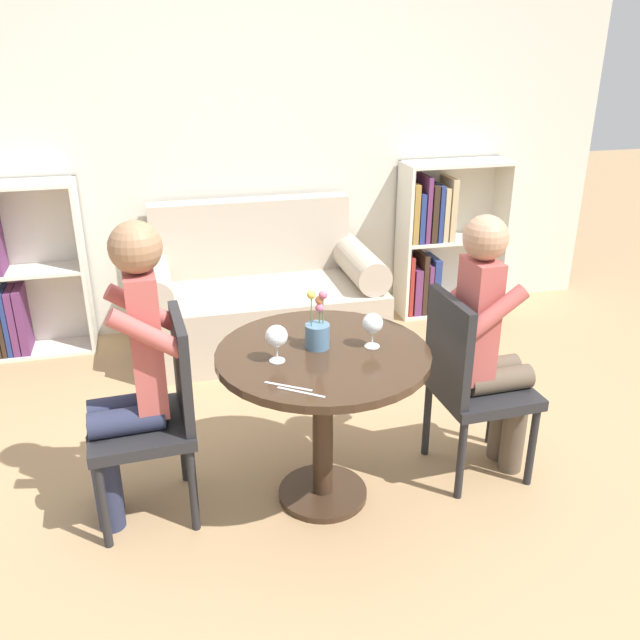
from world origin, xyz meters
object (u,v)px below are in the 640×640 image
at_px(bookshelf_left, 5,277).
at_px(wine_glass_left, 277,337).
at_px(chair_right, 469,379).
at_px(person_left, 130,371).
at_px(chair_left, 157,410).
at_px(wine_glass_right, 373,324).
at_px(bookshelf_right, 438,240).
at_px(couch, 259,300).
at_px(flower_vase, 318,331).
at_px(person_right, 490,344).

xyz_separation_m(bookshelf_left, wine_glass_left, (1.36, -1.98, 0.31)).
bearing_deg(chair_right, person_left, 85.52).
bearing_deg(chair_left, wine_glass_right, 80.94).
xyz_separation_m(bookshelf_left, bookshelf_right, (2.92, 0.00, 0.03)).
relative_size(couch, person_left, 1.19).
distance_m(chair_right, flower_vase, 0.77).
distance_m(couch, flower_vase, 1.70).
bearing_deg(bookshelf_right, flower_vase, -125.84).
xyz_separation_m(bookshelf_left, chair_left, (0.87, -1.85, -0.02)).
bearing_deg(chair_left, bookshelf_right, 129.20).
distance_m(chair_left, flower_vase, 0.75).
relative_size(bookshelf_left, person_left, 0.85).
relative_size(person_left, person_right, 1.04).
distance_m(person_right, wine_glass_right, 0.59).
bearing_deg(person_right, couch, 23.21).
distance_m(couch, chair_right, 1.80).
bearing_deg(couch, wine_glass_left, -96.63).
bearing_deg(chair_right, flower_vase, 86.15).
relative_size(bookshelf_left, person_right, 0.89).
bearing_deg(person_left, couch, 151.14).
height_order(bookshelf_right, person_right, person_right).
xyz_separation_m(chair_right, wine_glass_right, (-0.48, -0.03, 0.33)).
xyz_separation_m(person_left, flower_vase, (0.76, -0.04, 0.11)).
height_order(bookshelf_left, chair_right, bookshelf_left).
distance_m(bookshelf_right, person_right, 2.00).
xyz_separation_m(bookshelf_right, wine_glass_right, (-1.15, -1.95, 0.28)).
distance_m(bookshelf_left, chair_right, 2.96).
bearing_deg(person_left, flower_vase, 84.12).
bearing_deg(person_right, wine_glass_right, 91.33).
relative_size(chair_left, chair_right, 1.00).
bearing_deg(bookshelf_left, flower_vase, -50.72).
relative_size(chair_right, person_right, 0.72).
bearing_deg(bookshelf_right, person_right, -106.85).
relative_size(chair_right, flower_vase, 3.47).
height_order(bookshelf_left, wine_glass_left, bookshelf_left).
relative_size(bookshelf_right, flower_vase, 4.27).
xyz_separation_m(chair_left, chair_right, (1.38, -0.07, 0.00)).
height_order(person_right, wine_glass_right, person_right).
height_order(bookshelf_left, person_left, person_left).
xyz_separation_m(person_left, wine_glass_left, (0.58, -0.12, 0.14)).
distance_m(bookshelf_left, chair_left, 2.04).
bearing_deg(flower_vase, bookshelf_left, 129.28).
height_order(chair_right, person_left, person_left).
bearing_deg(person_right, bookshelf_left, 48.69).
xyz_separation_m(chair_right, person_left, (-1.46, 0.06, 0.20)).
distance_m(wine_glass_left, wine_glass_right, 0.41).
relative_size(chair_left, flower_vase, 3.47).
height_order(person_left, flower_vase, person_left).
xyz_separation_m(couch, person_right, (0.78, -1.65, 0.34)).
relative_size(couch, person_right, 1.23).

